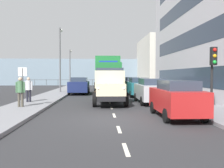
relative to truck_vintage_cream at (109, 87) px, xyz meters
The scene contains 20 objects.
ground_plane 4.81m from the truck_vintage_cream, 90.61° to the right, with size 80.00×80.00×0.00m, color #2D2D30.
sidewalk_left 7.03m from the truck_vintage_cream, 137.72° to the right, with size 2.65×42.14×0.15m, color gray.
sidewalk_right 6.95m from the truck_vintage_cream, 42.84° to the right, with size 2.65×42.14×0.15m, color gray.
road_centreline_markings 3.65m from the truck_vintage_cream, 90.82° to the right, with size 0.12×37.38×0.01m.
building_far_block 25.27m from the truck_vintage_cream, 113.02° to the right, with size 6.73×11.69×8.04m.
sea_horizon 28.77m from the truck_vintage_cream, 90.10° to the right, with size 80.00×0.80×5.00m, color gray.
seawall_railing 25.14m from the truck_vintage_cream, 90.11° to the right, with size 28.08×0.08×1.20m.
truck_vintage_cream is the anchor object (origin of this frame).
lorry_cargo_green 9.36m from the truck_vintage_cream, 90.88° to the right, with size 2.58×8.20×3.87m.
car_red_kerbside_near 5.81m from the truck_vintage_cream, 119.53° to the left, with size 1.75×3.85×1.72m.
car_silver_kerbside_1 2.89m from the truck_vintage_cream, behind, with size 1.81×4.11×1.72m.
car_teal_kerbside_2 6.23m from the truck_vintage_cream, 117.35° to the right, with size 1.88×4.17×1.72m.
car_grey_kerbside_3 11.12m from the truck_vintage_cream, 104.91° to the right, with size 1.83×4.50×1.72m.
car_navy_oppositeside_0 8.74m from the truck_vintage_cream, 71.57° to the right, with size 1.97×4.05×1.72m.
pedestrian_with_bag 5.57m from the truck_vintage_cream, 22.18° to the left, with size 0.53×0.34×1.70m.
pedestrian_by_lamp 5.45m from the truck_vintage_cream, ahead, with size 0.53×0.34×1.66m.
traffic_light_near 6.66m from the truck_vintage_cream, 139.84° to the left, with size 0.28×0.41×3.20m.
lamp_post_promenade 11.10m from the truck_vintage_cream, 62.85° to the right, with size 0.32×1.14×6.82m.
lamp_post_far 19.57m from the truck_vintage_cream, 75.01° to the right, with size 0.32×1.14×5.52m.
street_sign 5.47m from the truck_vintage_cream, 22.61° to the left, with size 0.50×0.07×2.25m.
Camera 1 is at (0.68, 9.85, 1.97)m, focal length 37.09 mm.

